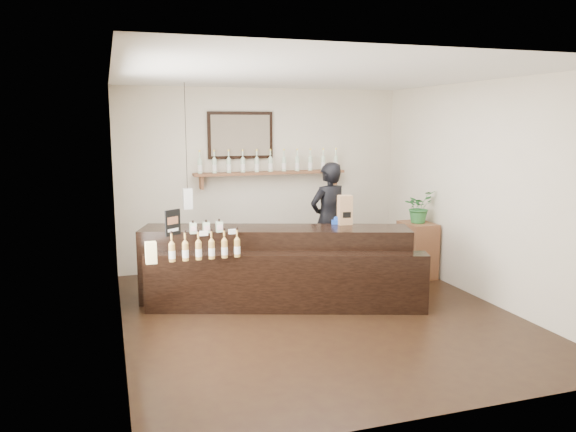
% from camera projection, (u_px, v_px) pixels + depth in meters
% --- Properties ---
extents(ground, '(5.00, 5.00, 0.00)m').
position_uv_depth(ground, '(318.00, 314.00, 6.74)').
color(ground, black).
rests_on(ground, ground).
extents(room_shell, '(5.00, 5.00, 5.00)m').
position_uv_depth(room_shell, '(319.00, 173.00, 6.46)').
color(room_shell, beige).
rests_on(room_shell, ground).
extents(back_wall_decor, '(2.66, 0.96, 1.69)m').
position_uv_depth(back_wall_decor, '(255.00, 157.00, 8.63)').
color(back_wall_decor, brown).
rests_on(back_wall_decor, ground).
extents(counter, '(3.42, 1.96, 1.11)m').
position_uv_depth(counter, '(278.00, 269.00, 7.10)').
color(counter, black).
rests_on(counter, ground).
extents(promo_sign, '(0.19, 0.14, 0.31)m').
position_uv_depth(promo_sign, '(173.00, 223.00, 6.63)').
color(promo_sign, black).
rests_on(promo_sign, counter).
extents(paper_bag, '(0.19, 0.15, 0.39)m').
position_uv_depth(paper_bag, '(345.00, 210.00, 7.33)').
color(paper_bag, '#99714A').
rests_on(paper_bag, counter).
extents(tape_dispenser, '(0.13, 0.07, 0.10)m').
position_uv_depth(tape_dispenser, '(336.00, 221.00, 7.37)').
color(tape_dispenser, blue).
rests_on(tape_dispenser, counter).
extents(side_cabinet, '(0.41, 0.57, 0.82)m').
position_uv_depth(side_cabinet, '(417.00, 250.00, 8.33)').
color(side_cabinet, brown).
rests_on(side_cabinet, ground).
extents(potted_plant, '(0.54, 0.51, 0.47)m').
position_uv_depth(potted_plant, '(419.00, 207.00, 8.22)').
color(potted_plant, '#2C6F32').
rests_on(potted_plant, side_cabinet).
extents(shopkeeper, '(0.80, 0.63, 1.93)m').
position_uv_depth(shopkeeper, '(328.00, 213.00, 8.26)').
color(shopkeeper, black).
rests_on(shopkeeper, ground).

